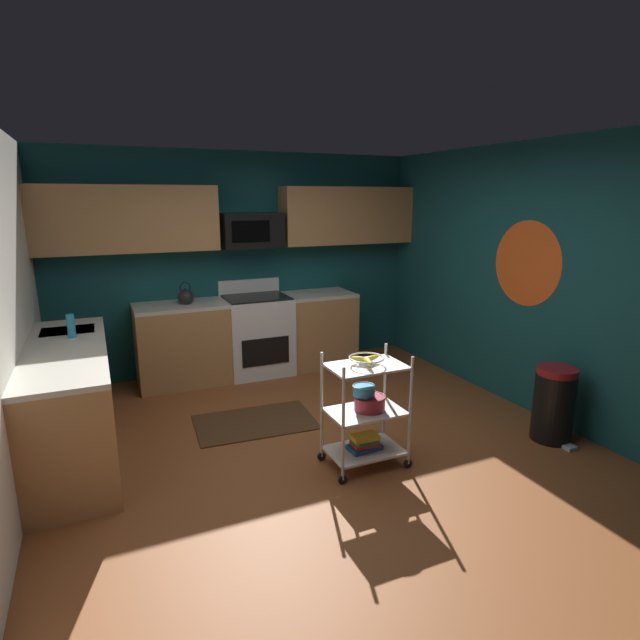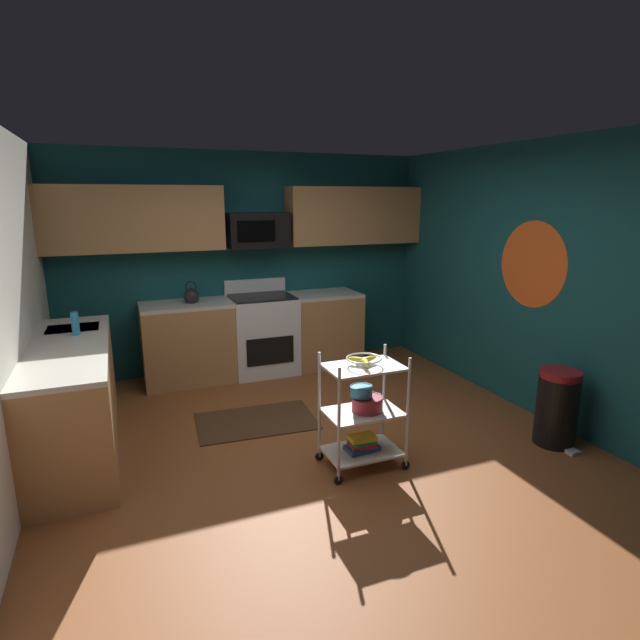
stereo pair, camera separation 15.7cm
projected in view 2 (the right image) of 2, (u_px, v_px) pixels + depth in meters
name	position (u px, v px, depth m)	size (l,w,h in m)	color
floor	(322.00, 451.00, 4.29)	(4.40, 4.80, 0.04)	brown
wall_back	(247.00, 263.00, 6.17)	(4.52, 0.06, 2.60)	#14474C
wall_right	(541.00, 281.00, 4.79)	(0.06, 4.80, 2.60)	#14474C
wall_flower_decal	(532.00, 265.00, 4.82)	(0.83, 0.83, 0.00)	#E5591E
counter_run	(191.00, 357.00, 5.23)	(3.50, 2.65, 0.92)	#B27F4C
oven_range	(262.00, 333.00, 6.10)	(0.76, 0.65, 1.10)	white
upper_cabinets	(248.00, 217.00, 5.86)	(4.40, 0.33, 0.70)	#B27F4C
microwave	(257.00, 230.00, 5.90)	(0.70, 0.39, 0.40)	black
rolling_cart	(363.00, 412.00, 3.93)	(0.64, 0.40, 0.91)	silver
fruit_bowl	(364.00, 360.00, 3.83)	(0.27, 0.27, 0.07)	silver
mixing_bowl_large	(367.00, 403.00, 3.93)	(0.25, 0.25, 0.11)	maroon
mixing_bowl_small	(361.00, 391.00, 3.91)	(0.18, 0.18, 0.08)	#338CBF
book_stack	(362.00, 443.00, 3.99)	(0.27, 0.18, 0.12)	#1E4C8C
kettle	(192.00, 296.00, 5.68)	(0.21, 0.18, 0.26)	black
dish_soap_bottle	(75.00, 324.00, 4.34)	(0.06, 0.06, 0.20)	#2D8CBF
trash_can	(557.00, 408.00, 4.32)	(0.34, 0.42, 0.66)	black
floor_rug	(256.00, 421.00, 4.81)	(1.10, 0.70, 0.01)	#472D19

